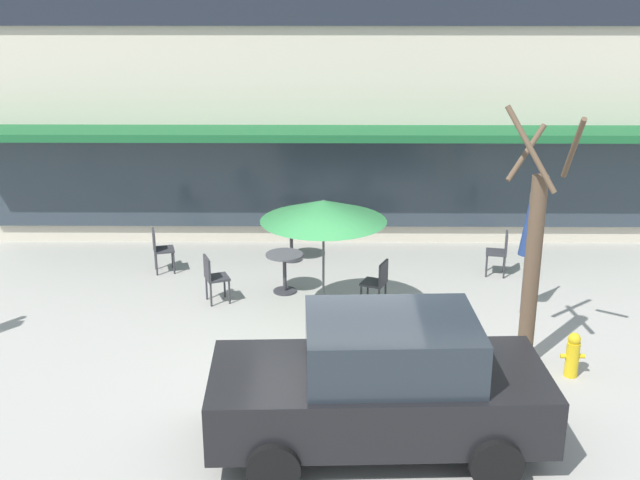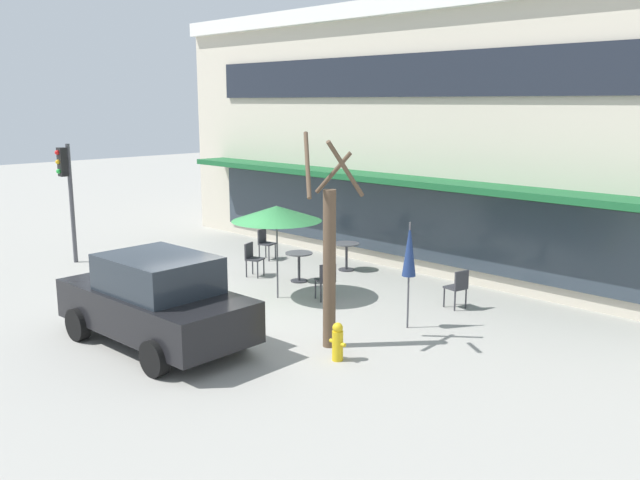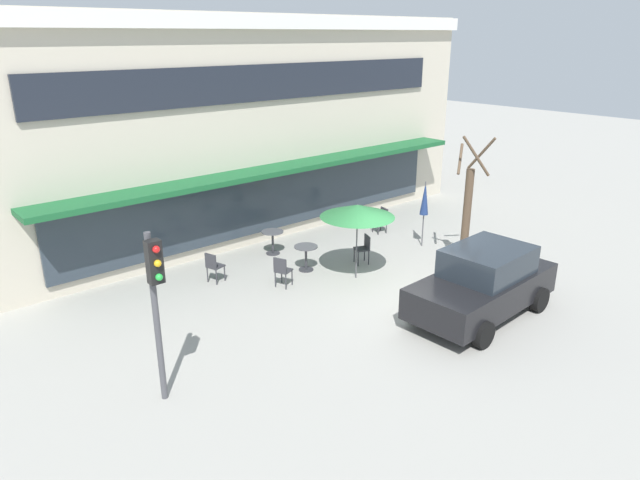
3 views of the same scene
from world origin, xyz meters
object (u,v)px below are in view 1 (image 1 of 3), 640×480
cafe_chair_1 (378,281)px  cafe_chair_3 (160,247)px  cafe_chair_2 (500,250)px  cafe_chair_0 (213,275)px  parked_sedan (382,384)px  street_tree (533,259)px  patio_umbrella_green_folded (528,225)px  cafe_table_streetside (291,236)px  patio_umbrella_cream_folded (324,211)px  cafe_table_near_wall (285,266)px  fire_hydrant (573,355)px

cafe_chair_1 → cafe_chair_3: bearing=157.6°
cafe_chair_2 → cafe_chair_3: 6.75m
cafe_chair_0 → cafe_chair_2: bearing=14.4°
cafe_chair_1 → parked_sedan: bearing=-92.9°
cafe_chair_3 → street_tree: (6.38, -3.84, 1.19)m
patio_umbrella_green_folded → cafe_chair_3: (-6.77, 1.94, -1.10)m
cafe_table_streetside → cafe_chair_0: size_ratio=0.85×
patio_umbrella_cream_folded → cafe_chair_1: patio_umbrella_cream_folded is taller
patio_umbrella_cream_folded → cafe_table_streetside: bearing=102.3°
cafe_table_near_wall → cafe_chair_3: 2.73m
patio_umbrella_green_folded → cafe_chair_3: bearing=164.0°
cafe_chair_2 → street_tree: (-0.37, -3.74, 1.19)m
cafe_chair_3 → fire_hydrant: 8.18m
fire_hydrant → patio_umbrella_green_folded: bearing=95.4°
cafe_chair_0 → cafe_chair_1: (2.96, -0.23, 0.00)m
cafe_chair_1 → street_tree: bearing=-44.4°
cafe_table_near_wall → patio_umbrella_cream_folded: patio_umbrella_cream_folded is taller
cafe_chair_3 → parked_sedan: 7.30m
cafe_chair_1 → cafe_chair_3: 4.57m
cafe_chair_1 → patio_umbrella_green_folded: bearing=-4.5°
cafe_table_near_wall → cafe_chair_3: (-2.54, 1.01, 0.01)m
street_tree → fire_hydrant: size_ratio=5.70×
cafe_table_streetside → fire_hydrant: (4.40, -4.97, -0.16)m
cafe_chair_2 → cafe_chair_0: bearing=-165.6°
patio_umbrella_cream_folded → cafe_chair_1: 1.90m
cafe_chair_0 → patio_umbrella_green_folded: bearing=-4.4°
patio_umbrella_cream_folded → fire_hydrant: (3.72, -1.85, -1.67)m
patio_umbrella_green_folded → cafe_chair_1: bearing=175.5°
cafe_chair_0 → cafe_table_streetside: bearing=59.4°
patio_umbrella_cream_folded → fire_hydrant: 4.48m
cafe_chair_2 → cafe_table_streetside: bearing=168.7°
cafe_chair_0 → cafe_chair_2: same height
cafe_chair_1 → fire_hydrant: cafe_chair_1 is taller
cafe_chair_2 → cafe_chair_1: bearing=-147.0°
patio_umbrella_green_folded → street_tree: street_tree is taller
patio_umbrella_green_folded → street_tree: (-0.39, -1.91, 0.09)m
cafe_table_streetside → fire_hydrant: size_ratio=1.08×
cafe_table_streetside → cafe_chair_0: 2.60m
patio_umbrella_green_folded → cafe_chair_0: size_ratio=2.47×
cafe_table_near_wall → cafe_table_streetside: 1.74m
cafe_chair_3 → street_tree: 7.54m
street_tree → patio_umbrella_green_folded: bearing=78.5°
cafe_table_streetside → patio_umbrella_green_folded: size_ratio=0.35×
cafe_chair_0 → cafe_chair_1: 2.97m
cafe_table_streetside → street_tree: 6.05m
cafe_table_near_wall → street_tree: size_ratio=0.19×
cafe_chair_3 → fire_hydrant: size_ratio=1.26×
cafe_chair_1 → cafe_table_streetside: bearing=123.7°
cafe_table_near_wall → fire_hydrant: cafe_table_near_wall is taller
cafe_chair_0 → cafe_chair_3: same height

